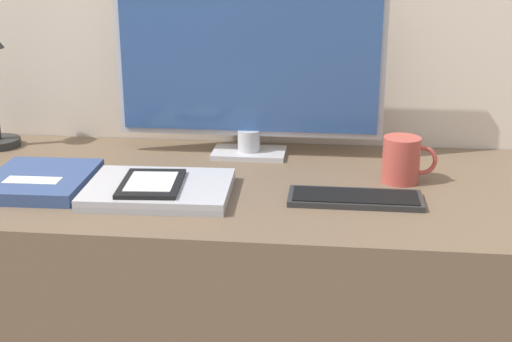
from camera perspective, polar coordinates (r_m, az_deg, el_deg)
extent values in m
cube|color=brown|center=(1.73, -0.92, -11.93)|extent=(1.52, 0.64, 0.70)
cube|color=#B7B7BC|center=(1.77, -0.56, 1.45)|extent=(0.18, 0.11, 0.01)
cylinder|color=#B7B7BC|center=(1.77, -0.57, 2.46)|extent=(0.06, 0.06, 0.05)
cube|color=#B7B7BC|center=(1.72, -0.56, 9.45)|extent=(0.65, 0.01, 0.41)
cube|color=#2D4C84|center=(1.72, -0.60, 9.40)|extent=(0.62, 0.01, 0.38)
cube|color=#282828|center=(1.49, 7.93, -2.19)|extent=(0.28, 0.10, 0.01)
cube|color=black|center=(1.48, 7.94, -1.96)|extent=(0.26, 0.09, 0.00)
cube|color=#A3A3A8|center=(1.52, -7.76, -1.70)|extent=(0.31, 0.24, 0.01)
cube|color=#B2B2B7|center=(1.51, -7.78, -1.24)|extent=(0.31, 0.24, 0.01)
cube|color=black|center=(1.50, -8.37, -1.00)|extent=(0.14, 0.18, 0.01)
cube|color=silver|center=(1.50, -8.38, -0.82)|extent=(0.11, 0.13, 0.00)
cube|color=#334775|center=(1.62, -16.89, -0.75)|extent=(0.22, 0.25, 0.03)
cube|color=silver|center=(1.59, -17.45, -0.70)|extent=(0.12, 0.05, 0.00)
cylinder|color=#B7473D|center=(1.61, 11.53, 0.89)|extent=(0.08, 0.08, 0.10)
torus|color=#B7473D|center=(1.61, 13.13, 0.84)|extent=(0.07, 0.01, 0.07)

